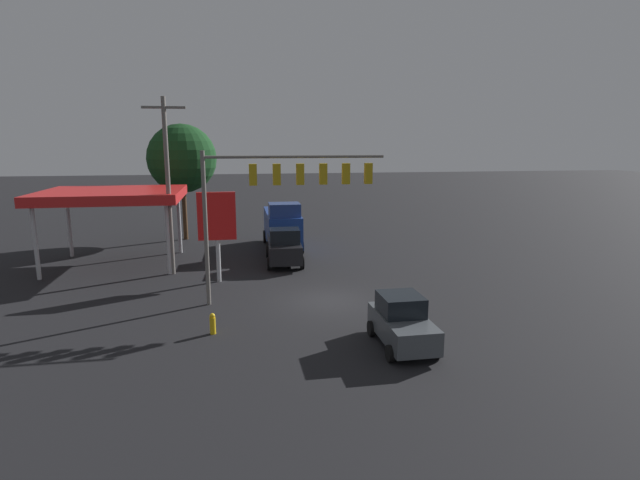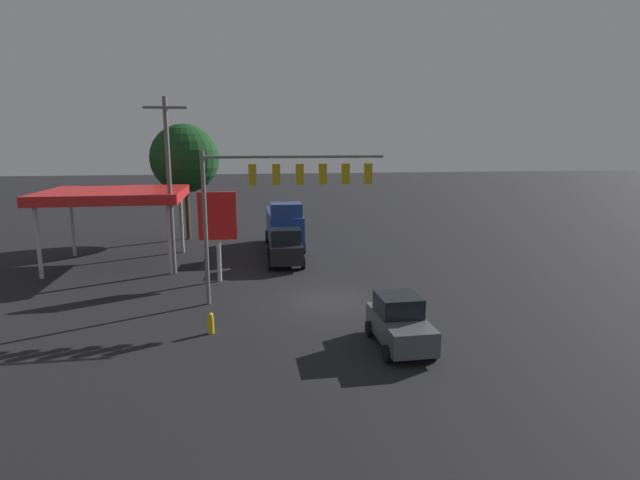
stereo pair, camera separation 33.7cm
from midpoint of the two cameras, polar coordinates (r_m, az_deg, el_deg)
ground_plane at (r=24.87m, az=1.11°, el=-6.93°), size 200.00×200.00×0.00m
traffic_signal_assembly at (r=23.85m, az=-3.67°, el=6.34°), size 8.65×0.43×7.33m
utility_pole at (r=30.16m, az=-16.53°, el=6.28°), size 2.40×0.26×10.21m
gas_station_canopy at (r=33.82m, az=-22.15°, el=4.72°), size 8.43×7.17×4.77m
price_sign at (r=28.01m, az=-11.30°, el=2.29°), size 2.08×0.27×5.04m
pickup_parked at (r=32.06m, az=-3.68°, el=-0.76°), size 2.44×5.28×2.40m
hatchback_crossing at (r=19.56m, az=9.58°, el=-9.28°), size 1.99×3.82×1.97m
delivery_truck at (r=36.52m, az=-3.86°, el=1.65°), size 2.60×6.82×3.58m
street_tree at (r=40.95m, az=-14.98°, el=8.97°), size 5.35×5.35×9.11m
fire_hydrant at (r=21.12m, az=-11.91°, el=-9.28°), size 0.24×0.24×0.88m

